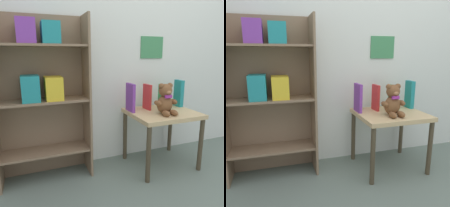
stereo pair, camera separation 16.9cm
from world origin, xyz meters
TOP-DOWN VIEW (x-y plane):
  - wall_back at (0.00, 1.43)m, footprint 4.80×0.07m
  - bookshelf_side at (-0.96, 1.28)m, footprint 0.74×0.27m
  - display_table at (0.08, 1.10)m, footprint 0.60×0.51m
  - teddy_bear at (0.05, 1.02)m, footprint 0.21×0.19m
  - book_standing_purple at (-0.19, 1.22)m, footprint 0.03×0.15m
  - book_standing_red at (-0.01, 1.23)m, footprint 0.03×0.12m
  - book_standing_green at (0.17, 1.23)m, footprint 0.03×0.13m
  - book_standing_teal at (0.34, 1.22)m, footprint 0.04×0.12m

SIDE VIEW (x-z plane):
  - display_table at x=0.08m, z-range 0.19..0.71m
  - book_standing_green at x=0.17m, z-range 0.53..0.75m
  - book_standing_red at x=-0.01m, z-range 0.53..0.76m
  - teddy_bear at x=0.05m, z-range 0.51..0.79m
  - book_standing_purple at x=-0.19m, z-range 0.53..0.78m
  - book_standing_teal at x=0.34m, z-range 0.53..0.79m
  - bookshelf_side at x=-0.96m, z-range 0.09..1.44m
  - wall_back at x=0.00m, z-range 0.00..2.50m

